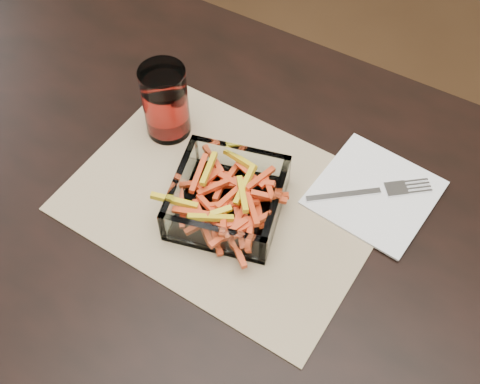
{
  "coord_description": "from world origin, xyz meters",
  "views": [
    {
      "loc": [
        0.14,
        -0.37,
        1.5
      ],
      "look_at": [
        -0.12,
        0.07,
        0.78
      ],
      "focal_mm": 45.0,
      "sensor_mm": 36.0,
      "label": 1
    }
  ],
  "objects_px": {
    "dining_table": "(284,301)",
    "fork": "(373,191)",
    "glass_bowl": "(227,200)",
    "tumbler": "(166,104)"
  },
  "relations": [
    {
      "from": "dining_table",
      "to": "fork",
      "type": "distance_m",
      "value": 0.21
    },
    {
      "from": "glass_bowl",
      "to": "fork",
      "type": "distance_m",
      "value": 0.22
    },
    {
      "from": "dining_table",
      "to": "fork",
      "type": "xyz_separation_m",
      "value": [
        0.05,
        0.18,
        0.1
      ]
    },
    {
      "from": "dining_table",
      "to": "glass_bowl",
      "type": "xyz_separation_m",
      "value": [
        -0.13,
        0.05,
        0.12
      ]
    },
    {
      "from": "dining_table",
      "to": "tumbler",
      "type": "height_order",
      "value": "tumbler"
    },
    {
      "from": "dining_table",
      "to": "fork",
      "type": "bearing_deg",
      "value": 75.33
    },
    {
      "from": "glass_bowl",
      "to": "fork",
      "type": "bearing_deg",
      "value": 37.68
    },
    {
      "from": "tumbler",
      "to": "fork",
      "type": "bearing_deg",
      "value": 7.99
    },
    {
      "from": "glass_bowl",
      "to": "fork",
      "type": "relative_size",
      "value": 1.17
    },
    {
      "from": "tumbler",
      "to": "fork",
      "type": "distance_m",
      "value": 0.35
    }
  ]
}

